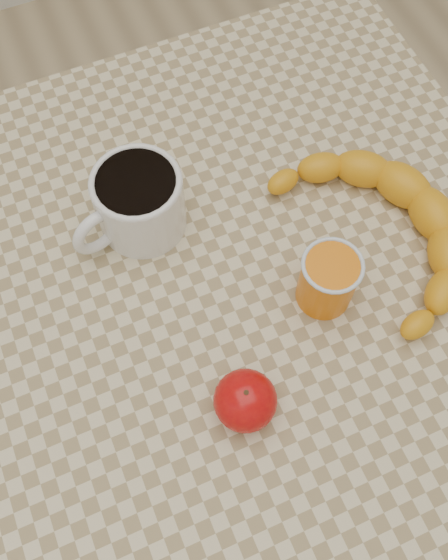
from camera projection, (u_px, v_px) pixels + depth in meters
name	position (u px, v px, depth m)	size (l,w,h in m)	color
ground	(224.00, 427.00, 1.41)	(3.00, 3.00, 0.00)	tan
table	(224.00, 315.00, 0.81)	(0.80, 0.80, 0.75)	beige
coffee_mug	(137.00, 202.00, 0.73)	(0.16, 0.13, 0.09)	white
orange_juice_glass	(328.00, 280.00, 0.69)	(0.07, 0.07, 0.08)	orange
apple	(245.00, 401.00, 0.65)	(0.08, 0.08, 0.06)	#A5050A
banana	(382.00, 230.00, 0.74)	(0.24, 0.33, 0.05)	orange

